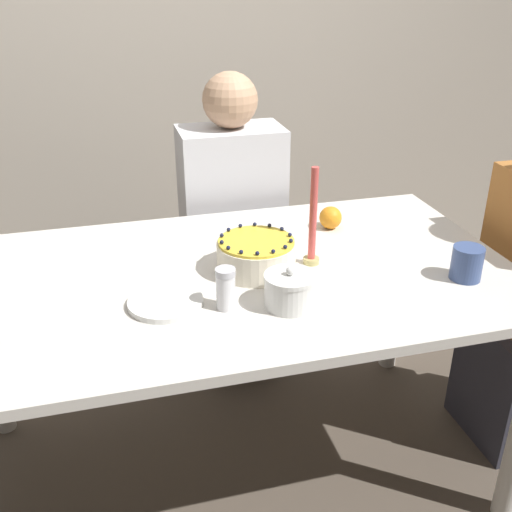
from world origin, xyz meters
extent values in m
plane|color=#4C4238|center=(0.00, 0.00, 0.00)|extent=(12.00, 12.00, 0.00)
cube|color=#ADA393|center=(0.00, 1.40, 1.30)|extent=(8.00, 0.05, 2.60)
cube|color=beige|center=(0.00, 0.00, 0.74)|extent=(1.69, 0.94, 0.03)
cylinder|color=beige|center=(0.78, 0.41, 0.36)|extent=(0.07, 0.07, 0.73)
cylinder|color=#EFE5CC|center=(0.08, 0.00, 0.80)|extent=(0.23, 0.23, 0.09)
cylinder|color=yellow|center=(0.08, 0.00, 0.85)|extent=(0.22, 0.22, 0.01)
sphere|color=#191E3D|center=(0.18, 0.00, 0.86)|extent=(0.01, 0.01, 0.01)
sphere|color=#191E3D|center=(0.17, 0.05, 0.86)|extent=(0.01, 0.01, 0.01)
sphere|color=#191E3D|center=(0.15, 0.08, 0.86)|extent=(0.01, 0.01, 0.01)
sphere|color=#191E3D|center=(0.10, 0.10, 0.86)|extent=(0.01, 0.01, 0.01)
sphere|color=#191E3D|center=(0.06, 0.10, 0.86)|extent=(0.01, 0.01, 0.01)
sphere|color=#191E3D|center=(0.02, 0.08, 0.86)|extent=(0.01, 0.01, 0.01)
sphere|color=#191E3D|center=(-0.01, 0.05, 0.86)|extent=(0.01, 0.01, 0.01)
sphere|color=#191E3D|center=(-0.02, 0.00, 0.86)|extent=(0.01, 0.01, 0.01)
sphere|color=#191E3D|center=(-0.01, -0.04, 0.86)|extent=(0.01, 0.01, 0.01)
sphere|color=#191E3D|center=(0.02, -0.08, 0.86)|extent=(0.01, 0.01, 0.01)
sphere|color=#191E3D|center=(0.06, -0.10, 0.86)|extent=(0.01, 0.01, 0.01)
sphere|color=#191E3D|center=(0.10, -0.10, 0.86)|extent=(0.01, 0.01, 0.01)
sphere|color=#191E3D|center=(0.15, -0.08, 0.86)|extent=(0.01, 0.01, 0.01)
sphere|color=#191E3D|center=(0.17, -0.04, 0.86)|extent=(0.01, 0.01, 0.01)
cylinder|color=silver|center=(0.11, -0.22, 0.80)|extent=(0.13, 0.13, 0.08)
cylinder|color=silver|center=(0.11, -0.22, 0.84)|extent=(0.14, 0.14, 0.01)
sphere|color=silver|center=(0.11, -0.22, 0.86)|extent=(0.02, 0.02, 0.02)
cylinder|color=white|center=(-0.05, -0.19, 0.81)|extent=(0.05, 0.05, 0.10)
cylinder|color=silver|center=(-0.05, -0.19, 0.86)|extent=(0.05, 0.05, 0.02)
cylinder|color=silver|center=(-0.20, -0.13, 0.76)|extent=(0.20, 0.20, 0.01)
cylinder|color=silver|center=(-0.20, -0.13, 0.77)|extent=(0.20, 0.20, 0.01)
cylinder|color=tan|center=(0.25, 0.00, 0.77)|extent=(0.05, 0.05, 0.02)
cylinder|color=#CC4C47|center=(0.25, 0.00, 0.92)|extent=(0.02, 0.02, 0.28)
cylinder|color=#384C7F|center=(0.65, -0.21, 0.81)|extent=(0.09, 0.09, 0.10)
sphere|color=orange|center=(0.41, 0.24, 0.80)|extent=(0.08, 0.08, 0.08)
cube|color=#595960|center=(0.16, 0.67, 0.23)|extent=(0.34, 0.34, 0.45)
cube|color=silver|center=(0.16, 0.67, 0.73)|extent=(0.40, 0.24, 0.57)
sphere|color=tan|center=(0.16, 0.67, 1.12)|extent=(0.21, 0.21, 0.21)
camera|label=1|loc=(-0.32, -1.52, 1.57)|focal=42.00mm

